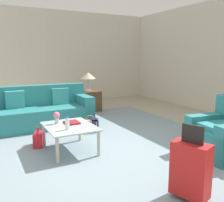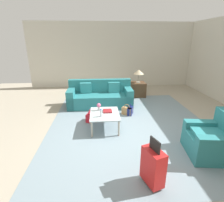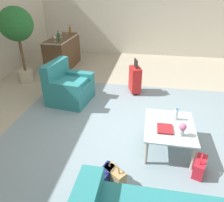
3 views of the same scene
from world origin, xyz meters
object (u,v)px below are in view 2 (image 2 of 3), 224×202
(coffee_table_book, at_px, (107,111))
(suitcase_red, at_px, (153,166))
(couch, at_px, (100,97))
(coffee_table, at_px, (105,115))
(flower_vase, at_px, (99,106))
(handbag_red, at_px, (90,117))
(table_lamp, at_px, (139,72))
(armchair, at_px, (213,141))
(side_table, at_px, (138,89))
(water_bottle, at_px, (101,113))
(handbag_tan, at_px, (127,111))
(handbag_navy, at_px, (130,111))

(coffee_table_book, distance_m, suitcase_red, 2.21)
(coffee_table_book, bearing_deg, couch, -174.80)
(coffee_table, xyz_separation_m, suitcase_red, (2.00, 0.70, -0.03))
(flower_vase, distance_m, handbag_red, 0.57)
(coffee_table, bearing_deg, table_lamp, 151.82)
(couch, relative_size, coffee_table_book, 8.53)
(armchair, distance_m, flower_vase, 2.79)
(flower_vase, xyz_separation_m, side_table, (-2.58, 1.65, -0.27))
(water_bottle, xyz_separation_m, flower_vase, (-0.42, -0.05, 0.03))
(flower_vase, bearing_deg, handbag_tan, 126.04)
(coffee_table_book, bearing_deg, water_bottle, -30.29)
(couch, height_order, table_lamp, table_lamp)
(table_lamp, relative_size, handbag_navy, 1.49)
(couch, xyz_separation_m, flower_vase, (1.58, -0.05, 0.25))
(table_lamp, distance_m, suitcase_red, 4.91)
(armchair, relative_size, flower_vase, 4.80)
(armchair, bearing_deg, coffee_table, -121.11)
(armchair, xyz_separation_m, handbag_tan, (-2.17, -1.44, -0.18))
(armchair, distance_m, handbag_tan, 2.61)
(couch, xyz_separation_m, handbag_navy, (0.92, 0.95, -0.18))
(coffee_table_book, bearing_deg, side_table, 151.16)
(coffee_table_book, xyz_separation_m, flower_vase, (-0.10, -0.23, 0.11))
(armchair, relative_size, handbag_red, 2.75)
(couch, relative_size, side_table, 3.79)
(side_table, height_order, handbag_tan, side_table)
(side_table, bearing_deg, handbag_tan, -21.59)
(armchair, xyz_separation_m, suitcase_red, (0.69, -1.47, 0.05))
(handbag_tan, bearing_deg, handbag_navy, 97.94)
(coffee_table_book, xyz_separation_m, table_lamp, (-2.68, 1.42, 0.57))
(water_bottle, bearing_deg, couch, 180.00)
(coffee_table, relative_size, handbag_tan, 2.63)
(couch, distance_m, water_bottle, 2.01)
(flower_vase, xyz_separation_m, handbag_red, (-0.26, -0.27, -0.43))
(armchair, height_order, coffee_table_book, armchair)
(couch, distance_m, handbag_tan, 1.26)
(coffee_table, bearing_deg, suitcase_red, 19.29)
(side_table, distance_m, handbag_tan, 2.09)
(coffee_table_book, distance_m, handbag_navy, 1.13)
(handbag_red, bearing_deg, table_lamp, 140.33)
(handbag_navy, bearing_deg, water_bottle, -41.26)
(handbag_red, xyz_separation_m, handbag_navy, (-0.39, 1.27, 0.00))
(coffee_table, height_order, side_table, side_table)
(couch, relative_size, handbag_navy, 6.28)
(table_lamp, height_order, handbag_tan, table_lamp)
(coffee_table, xyz_separation_m, coffee_table_book, (-0.12, 0.08, 0.07))
(coffee_table, bearing_deg, handbag_navy, 136.08)
(water_bottle, relative_size, coffee_table_book, 0.77)
(water_bottle, relative_size, flower_vase, 1.00)
(handbag_red, bearing_deg, water_bottle, 25.05)
(flower_vase, bearing_deg, couch, 178.18)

